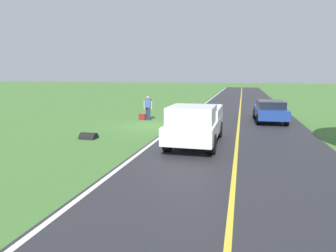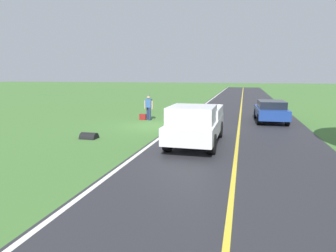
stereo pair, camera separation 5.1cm
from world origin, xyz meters
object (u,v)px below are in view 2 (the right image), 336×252
object	(u,v)px
sedan_near_oncoming	(271,110)
pickup_truck_passing	(195,123)
hitchhiker_walking	(149,106)
suitcase_carried	(143,117)

from	to	relation	value
sedan_near_oncoming	pickup_truck_passing	bearing A→B (deg)	63.94
hitchhiker_walking	sedan_near_oncoming	world-z (taller)	hitchhiker_walking
pickup_truck_passing	sedan_near_oncoming	distance (m)	8.69
hitchhiker_walking	suitcase_carried	size ratio (longest dim) A/B	3.80
suitcase_carried	sedan_near_oncoming	xyz separation A→B (m)	(-8.52, -1.32, 0.55)
suitcase_carried	sedan_near_oncoming	size ratio (longest dim) A/B	0.10
hitchhiker_walking	sedan_near_oncoming	distance (m)	8.20
suitcase_carried	sedan_near_oncoming	world-z (taller)	sedan_near_oncoming
pickup_truck_passing	sedan_near_oncoming	bearing A→B (deg)	-116.06
hitchhiker_walking	sedan_near_oncoming	size ratio (longest dim) A/B	0.39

